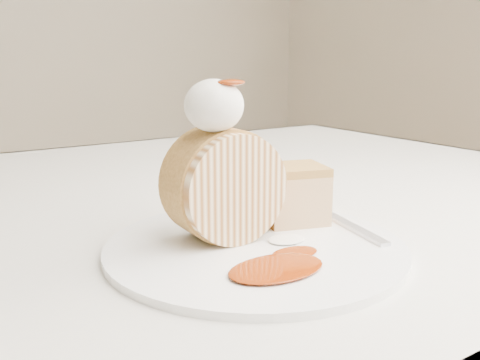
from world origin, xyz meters
TOP-DOWN VIEW (x-y plane):
  - table at (0.00, 0.20)m, footprint 1.40×0.90m
  - plate at (0.04, -0.03)m, footprint 0.34×0.34m
  - roulade_slice at (0.02, 0.00)m, footprint 0.10×0.06m
  - cake_chunk at (0.11, 0.01)m, footprint 0.08×0.07m
  - whipped_cream at (0.01, 0.00)m, footprint 0.05×0.05m
  - caramel_drizzle at (0.02, -0.01)m, footprint 0.03×0.02m
  - caramel_pool at (0.02, -0.09)m, footprint 0.10×0.08m
  - fork at (0.14, -0.04)m, footprint 0.06×0.16m

SIDE VIEW (x-z plane):
  - table at x=0.00m, z-range 0.29..1.04m
  - plate at x=0.04m, z-range 0.75..0.76m
  - fork at x=0.14m, z-range 0.76..0.76m
  - caramel_pool at x=0.02m, z-range 0.76..0.76m
  - cake_chunk at x=0.11m, z-range 0.76..0.81m
  - roulade_slice at x=0.02m, z-range 0.76..0.86m
  - whipped_cream at x=0.01m, z-range 0.86..0.91m
  - caramel_drizzle at x=0.02m, z-range 0.91..0.91m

